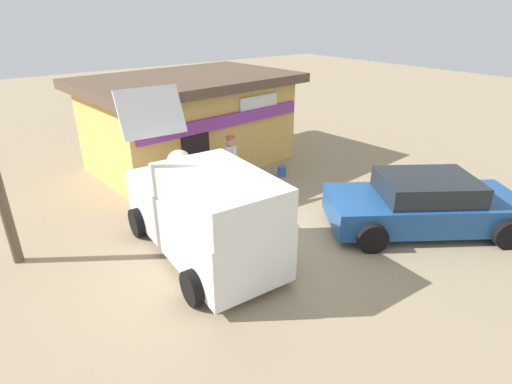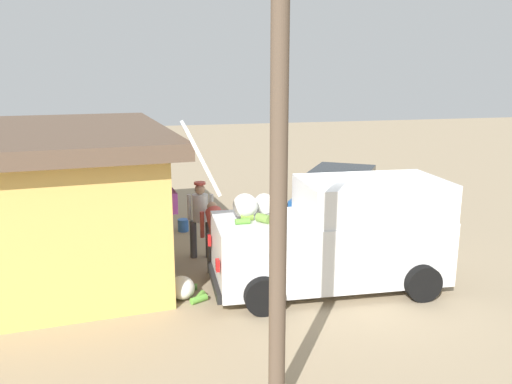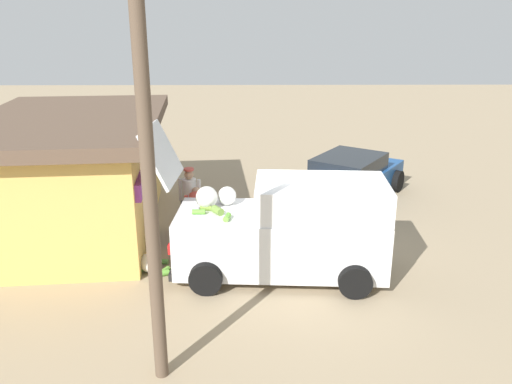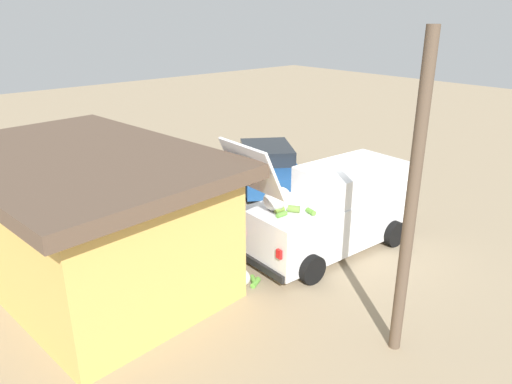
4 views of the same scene
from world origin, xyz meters
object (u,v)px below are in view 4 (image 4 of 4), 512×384
paint_bucket (160,217)px  parked_sedan (267,165)px  delivery_van (333,210)px  customer_bending (231,221)px  storefront_bar (86,217)px  unloaded_banana_pile (239,277)px  vendor_standing (206,209)px

paint_bucket → parked_sedan: bearing=-83.8°
delivery_van → customer_bending: (1.45, 2.04, -0.18)m
storefront_bar → unloaded_banana_pile: size_ratio=9.00×
parked_sedan → vendor_standing: (-2.52, 4.37, 0.35)m
delivery_van → unloaded_banana_pile: bearing=86.9°
customer_bending → unloaded_banana_pile: (-1.30, 0.86, -0.66)m
storefront_bar → parked_sedan: storefront_bar is taller
storefront_bar → parked_sedan: bearing=-73.4°
parked_sedan → paint_bucket: bearing=96.2°
delivery_van → unloaded_banana_pile: (0.15, 2.90, -0.84)m
unloaded_banana_pile → paint_bucket: size_ratio=2.48×
parked_sedan → vendor_standing: vendor_standing is taller
delivery_van → parked_sedan: (4.69, -2.10, -0.39)m
parked_sedan → unloaded_banana_pile: parked_sedan is taller
parked_sedan → paint_bucket: (-0.50, 4.54, -0.47)m
parked_sedan → customer_bending: customer_bending is taller
customer_bending → paint_bucket: size_ratio=4.26×
storefront_bar → parked_sedan: size_ratio=1.50×
customer_bending → paint_bucket: bearing=8.2°
unloaded_banana_pile → storefront_bar: bearing=43.4°
storefront_bar → vendor_standing: 2.96m
delivery_van → vendor_standing: size_ratio=2.88×
unloaded_banana_pile → paint_bucket: (4.04, -0.46, -0.02)m
parked_sedan → storefront_bar: bearing=106.6°
delivery_van → customer_bending: bearing=54.6°
customer_bending → paint_bucket: 2.85m
paint_bucket → customer_bending: bearing=-171.8°
unloaded_banana_pile → paint_bucket: unloaded_banana_pile is taller
parked_sedan → delivery_van: bearing=155.9°
vendor_standing → unloaded_banana_pile: (-2.02, 0.64, -0.80)m
customer_bending → paint_bucket: customer_bending is taller
unloaded_banana_pile → delivery_van: bearing=-93.1°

